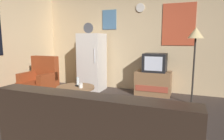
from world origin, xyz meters
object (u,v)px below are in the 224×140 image
wine_glass (78,81)px  armchair (40,83)px  mug_ceramic_white (81,85)px  fridge (92,62)px  crt_tv (155,63)px  standing_lamp (196,39)px  tv_stand (153,83)px  remote_control (79,86)px  coffee_table (76,98)px

wine_glass → armchair: size_ratio=0.16×
wine_glass → mug_ceramic_white: (0.19, -0.21, -0.03)m
fridge → wine_glass: 1.39m
fridge → crt_tv: (1.63, 0.13, 0.04)m
standing_lamp → tv_stand: bearing=152.3°
standing_lamp → wine_glass: (-2.14, -1.00, -0.82)m
crt_tv → standing_lamp: 1.12m
remote_control → fridge: bearing=113.6°
crt_tv → mug_ceramic_white: (-1.09, -1.67, -0.29)m
crt_tv → armchair: bearing=-153.3°
wine_glass → remote_control: size_ratio=1.00×
fridge → tv_stand: size_ratio=2.11×
standing_lamp → armchair: size_ratio=1.66×
tv_stand → coffee_table: bearing=-126.6°
standing_lamp → coffee_table: 2.65m
armchair → standing_lamp: bearing=13.1°
fridge → remote_control: (0.45, -1.46, -0.28)m
remote_control → armchair: size_ratio=0.16×
coffee_table → wine_glass: (-0.04, 0.16, 0.30)m
wine_glass → tv_stand: bearing=49.4°
standing_lamp → mug_ceramic_white: size_ratio=17.67×
fridge → tv_stand: 1.68m
armchair → mug_ceramic_white: bearing=-18.3°
mug_ceramic_white → crt_tv: bearing=56.8°
wine_glass → armchair: bearing=168.4°
crt_tv → remote_control: 2.01m
fridge → crt_tv: 1.64m
wine_glass → remote_control: bearing=-53.1°
crt_tv → fridge: bearing=-175.3°
tv_stand → crt_tv: 0.51m
fridge → remote_control: 1.55m
tv_stand → crt_tv: bearing=-2.1°
wine_glass → crt_tv: bearing=48.8°
fridge → mug_ceramic_white: 1.65m
coffee_table → mug_ceramic_white: bearing=-17.7°
fridge → mug_ceramic_white: (0.54, -1.54, -0.25)m
mug_ceramic_white → armchair: bearing=161.7°
coffee_table → mug_ceramic_white: mug_ceramic_white is taller
mug_ceramic_white → remote_control: size_ratio=0.60×
wine_glass → mug_ceramic_white: bearing=-48.1°
crt_tv → remote_control: (-1.18, -1.59, -0.33)m
fridge → standing_lamp: bearing=-7.5°
tv_stand → remote_control: (-1.16, -1.59, 0.18)m
fridge → coffee_table: 1.63m
coffee_table → remote_control: (0.05, 0.03, 0.24)m
tv_stand → standing_lamp: bearing=-27.7°
crt_tv → mug_ceramic_white: bearing=-123.2°
crt_tv → armchair: crt_tv is taller
tv_stand → standing_lamp: 1.46m
standing_lamp → mug_ceramic_white: (-1.95, -1.21, -0.85)m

